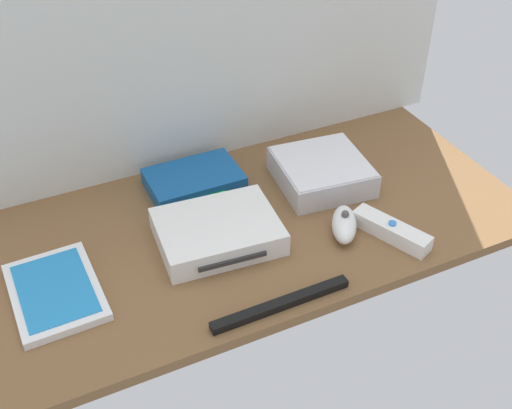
# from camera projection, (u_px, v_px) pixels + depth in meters

# --- Properties ---
(ground_plane) EXTENTS (1.00, 0.48, 0.02)m
(ground_plane) POSITION_uv_depth(u_px,v_px,m) (256.00, 226.00, 1.19)
(ground_plane) COLOR brown
(ground_plane) RESTS_ON ground
(back_wall) EXTENTS (1.10, 0.01, 0.64)m
(back_wall) POSITION_uv_depth(u_px,v_px,m) (198.00, 8.00, 1.17)
(back_wall) COLOR silver
(back_wall) RESTS_ON ground
(game_console) EXTENTS (0.22, 0.18, 0.04)m
(game_console) POSITION_uv_depth(u_px,v_px,m) (218.00, 232.00, 1.13)
(game_console) COLOR white
(game_console) RESTS_ON ground_plane
(mini_computer) EXTENTS (0.19, 0.19, 0.05)m
(mini_computer) POSITION_uv_depth(u_px,v_px,m) (322.00, 172.00, 1.27)
(mini_computer) COLOR silver
(mini_computer) RESTS_ON ground_plane
(game_case) EXTENTS (0.14, 0.19, 0.02)m
(game_case) POSITION_uv_depth(u_px,v_px,m) (55.00, 292.00, 1.04)
(game_case) COLOR white
(game_case) RESTS_ON ground_plane
(network_router) EXTENTS (0.18, 0.12, 0.03)m
(network_router) POSITION_uv_depth(u_px,v_px,m) (194.00, 180.00, 1.26)
(network_router) COLOR #145193
(network_router) RESTS_ON ground_plane
(remote_wand) EXTENTS (0.09, 0.15, 0.03)m
(remote_wand) POSITION_uv_depth(u_px,v_px,m) (391.00, 231.00, 1.14)
(remote_wand) COLOR white
(remote_wand) RESTS_ON ground_plane
(remote_nunchuk) EXTENTS (0.09, 0.11, 0.05)m
(remote_nunchuk) POSITION_uv_depth(u_px,v_px,m) (344.00, 224.00, 1.15)
(remote_nunchuk) COLOR white
(remote_nunchuk) RESTS_ON ground_plane
(sensor_bar) EXTENTS (0.24, 0.02, 0.01)m
(sensor_bar) POSITION_uv_depth(u_px,v_px,m) (281.00, 304.00, 1.01)
(sensor_bar) COLOR black
(sensor_bar) RESTS_ON ground_plane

